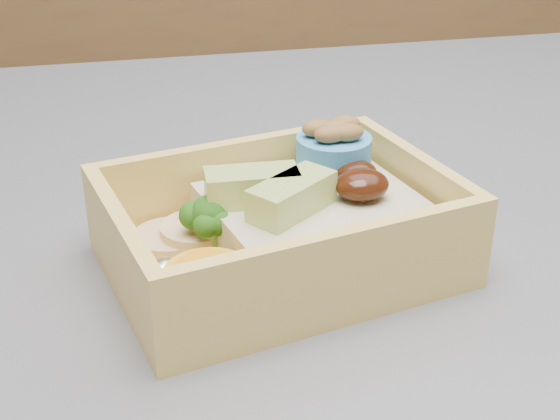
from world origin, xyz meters
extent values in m
cube|color=brown|center=(0.00, 1.20, 0.45)|extent=(3.20, 0.60, 0.90)
cube|color=#3E3E44|center=(0.00, -0.10, 0.90)|extent=(1.24, 0.84, 0.04)
cube|color=#E4BF5E|center=(0.11, -0.12, 0.92)|extent=(0.21, 0.17, 0.01)
cube|color=#E4BF5E|center=(0.10, -0.06, 0.95)|extent=(0.18, 0.05, 0.05)
cube|color=#E4BF5E|center=(0.12, -0.18, 0.95)|extent=(0.18, 0.05, 0.05)
cube|color=#E4BF5E|center=(0.20, -0.10, 0.95)|extent=(0.03, 0.12, 0.05)
cube|color=#E4BF5E|center=(0.02, -0.14, 0.95)|extent=(0.03, 0.12, 0.05)
cube|color=gray|center=(0.13, -0.11, 0.94)|extent=(0.13, 0.13, 0.03)
ellipsoid|color=black|center=(0.16, -0.12, 0.97)|extent=(0.04, 0.03, 0.02)
ellipsoid|color=black|center=(0.16, -0.10, 0.96)|extent=(0.03, 0.03, 0.01)
cube|color=#AEC265|center=(0.12, -0.12, 0.97)|extent=(0.06, 0.05, 0.02)
cube|color=#AEC265|center=(0.10, -0.11, 0.97)|extent=(0.05, 0.03, 0.02)
cylinder|color=#739E55|center=(0.07, -0.11, 0.94)|extent=(0.01, 0.01, 0.02)
sphere|color=#245914|center=(0.07, -0.11, 0.96)|extent=(0.02, 0.02, 0.02)
sphere|color=#245914|center=(0.08, -0.10, 0.95)|extent=(0.02, 0.02, 0.02)
sphere|color=#245914|center=(0.06, -0.11, 0.95)|extent=(0.02, 0.02, 0.02)
sphere|color=#245914|center=(0.08, -0.12, 0.95)|extent=(0.01, 0.01, 0.01)
sphere|color=#245914|center=(0.07, -0.12, 0.95)|extent=(0.01, 0.01, 0.01)
sphere|color=#245914|center=(0.07, -0.10, 0.95)|extent=(0.01, 0.01, 0.01)
cylinder|color=gold|center=(0.07, -0.16, 0.94)|extent=(0.05, 0.05, 0.02)
cylinder|color=orange|center=(0.06, -0.16, 0.95)|extent=(0.02, 0.02, 0.00)
cylinder|color=orange|center=(0.06, -0.16, 0.95)|extent=(0.02, 0.02, 0.00)
cylinder|color=tan|center=(0.05, -0.09, 0.93)|extent=(0.04, 0.04, 0.01)
cylinder|color=tan|center=(0.07, -0.10, 0.94)|extent=(0.04, 0.04, 0.01)
ellipsoid|color=silver|center=(0.08, -0.08, 0.94)|extent=(0.02, 0.02, 0.02)
ellipsoid|color=silver|center=(0.04, -0.14, 0.94)|extent=(0.02, 0.02, 0.02)
cylinder|color=#3D90D1|center=(0.16, -0.07, 0.97)|extent=(0.05, 0.05, 0.02)
ellipsoid|color=brown|center=(0.16, -0.07, 0.98)|extent=(0.02, 0.02, 0.01)
ellipsoid|color=brown|center=(0.16, -0.07, 0.98)|extent=(0.02, 0.02, 0.01)
ellipsoid|color=brown|center=(0.15, -0.07, 0.98)|extent=(0.02, 0.02, 0.01)
ellipsoid|color=brown|center=(0.16, -0.08, 0.98)|extent=(0.02, 0.02, 0.01)
ellipsoid|color=brown|center=(0.15, -0.08, 0.98)|extent=(0.02, 0.02, 0.01)
camera|label=1|loc=(0.03, -0.49, 1.15)|focal=50.00mm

